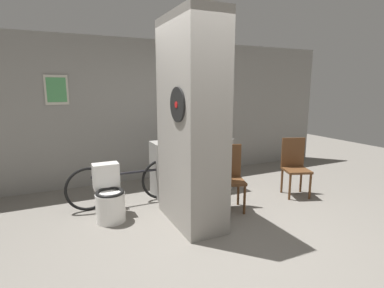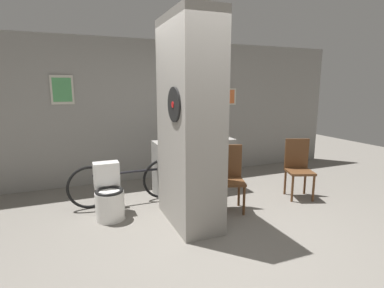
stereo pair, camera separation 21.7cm
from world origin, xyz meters
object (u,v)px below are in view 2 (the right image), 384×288
at_px(chair_near_pillar, 229,175).
at_px(chair_by_doorway, 298,166).
at_px(bicycle, 128,182).
at_px(toilet, 109,196).
at_px(bottle_tall, 182,136).

height_order(chair_near_pillar, chair_by_doorway, same).
relative_size(chair_by_doorway, bicycle, 0.54).
relative_size(chair_near_pillar, chair_by_doorway, 1.00).
bearing_deg(toilet, bicycle, 51.40).
bearing_deg(bottle_tall, toilet, -158.37).
bearing_deg(chair_near_pillar, bicycle, 168.46).
relative_size(toilet, bottle_tall, 2.82).
relative_size(toilet, chair_by_doorway, 0.78).
xyz_separation_m(toilet, chair_near_pillar, (1.65, -0.35, 0.20)).
xyz_separation_m(chair_near_pillar, chair_by_doorway, (1.27, 0.03, 0.00)).
distance_m(chair_near_pillar, chair_by_doorway, 1.27).
bearing_deg(bottle_tall, chair_by_doorway, -25.52).
bearing_deg(toilet, chair_near_pillar, -11.96).
distance_m(chair_near_pillar, bottle_tall, 1.05).
bearing_deg(chair_by_doorway, bicycle, -175.54).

